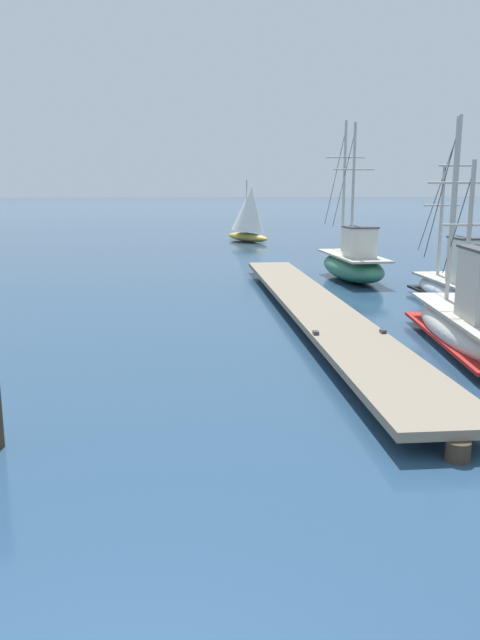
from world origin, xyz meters
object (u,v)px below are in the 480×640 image
Objects in this scene: fishing_boat_1 at (469,322)px; fishing_boat_2 at (353,263)px; distant_sailboat at (249,214)px; fishing_boat_0 at (453,285)px.

fishing_boat_2 is (0.66, 11.14, 0.03)m from fishing_boat_1.
fishing_boat_0 is at bearing -81.84° from distant_sailboat.
fishing_boat_0 is 6.32m from fishing_boat_1.
fishing_boat_0 reaches higher than distant_sailboat.
fishing_boat_0 is 24.05m from distant_sailboat.
distant_sailboat is at bearing 91.87° from fishing_boat_1.
fishing_boat_0 is 5.60m from fishing_boat_2.
fishing_boat_1 is at bearing -88.13° from distant_sailboat.
fishing_boat_0 is 1.33× the size of distant_sailboat.
fishing_boat_0 is 0.84× the size of fishing_boat_1.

